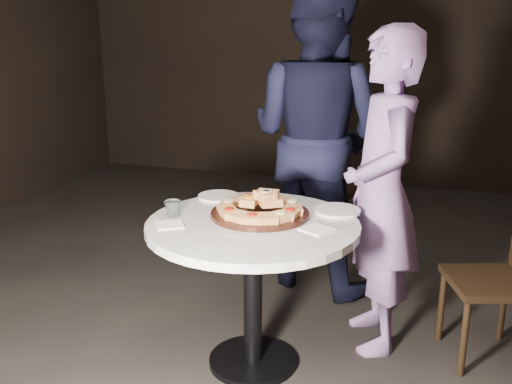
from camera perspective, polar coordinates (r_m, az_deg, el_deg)
floor at (r=3.09m, az=-0.03°, el=-15.34°), size 7.00×7.00×0.00m
table at (r=2.69m, az=-0.32°, el=-5.78°), size 1.27×1.27×0.75m
serving_board at (r=2.72m, az=0.38°, el=-2.19°), size 0.54×0.54×0.02m
focaccia_pile at (r=2.71m, az=0.46°, el=-1.36°), size 0.42×0.42×0.11m
plate_left at (r=3.02m, az=-3.79°, el=-0.42°), size 0.28×0.28×0.01m
plate_right at (r=2.81m, az=8.08°, el=-1.82°), size 0.24×0.24×0.01m
water_glass at (r=2.74m, az=-8.33°, el=-1.64°), size 0.11×0.11×0.08m
napkin_near at (r=2.63m, az=-8.62°, el=-3.25°), size 0.17×0.17×0.01m
napkin_far at (r=2.55m, az=6.15°, el=-3.75°), size 0.17×0.17×0.01m
chair_far at (r=4.19m, az=6.97°, el=1.06°), size 0.54×0.56×0.92m
chair_right at (r=3.06m, az=23.93°, el=-7.16°), size 0.50×0.49×0.82m
diner_navy at (r=3.57m, az=6.02°, el=5.43°), size 1.11×0.98×1.91m
diner_teal at (r=2.90m, az=12.47°, el=-0.15°), size 0.57×0.69×1.63m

